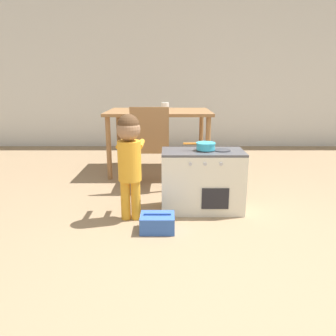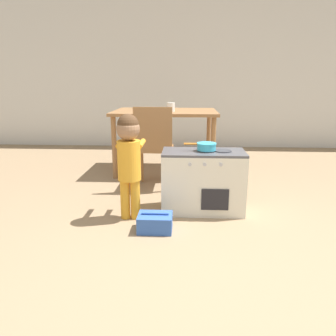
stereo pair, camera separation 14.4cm
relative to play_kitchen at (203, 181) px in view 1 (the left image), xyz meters
name	(u,v)px [view 1 (the left image)]	position (x,y,z in m)	size (l,w,h in m)	color
ground_plane	(220,282)	(-0.01, -1.10, -0.27)	(16.00, 16.00, 0.00)	#8E7556
wall_back	(186,69)	(-0.01, 2.97, 1.03)	(10.00, 0.06, 2.60)	silver
play_kitchen	(203,181)	(0.00, 0.00, 0.00)	(0.70, 0.37, 0.54)	silver
toy_pot	(206,146)	(0.01, 0.00, 0.31)	(0.27, 0.16, 0.06)	#38B2D6
child_figure	(129,153)	(-0.61, -0.20, 0.29)	(0.21, 0.35, 0.87)	gold
toy_basket	(158,223)	(-0.38, -0.43, -0.20)	(0.26, 0.20, 0.15)	#335BB2
dining_table	(159,118)	(-0.41, 1.33, 0.40)	(1.25, 0.90, 0.76)	olive
dining_chair_near	(151,146)	(-0.49, 0.59, 0.20)	(0.38, 0.38, 0.87)	olive
cup_on_table	(165,107)	(-0.34, 1.18, 0.55)	(0.09, 0.09, 0.10)	white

